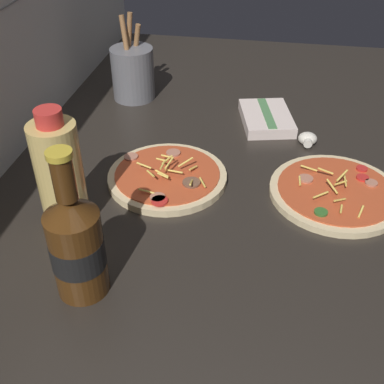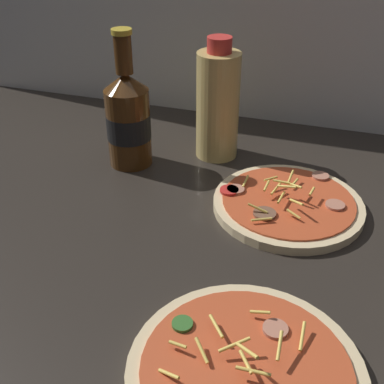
# 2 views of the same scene
# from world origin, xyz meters

# --- Properties ---
(counter_slab) EXTENTS (1.60, 0.90, 0.03)m
(counter_slab) POSITION_xyz_m (0.00, 0.00, 0.01)
(counter_slab) COLOR #28231E
(counter_slab) RESTS_ON ground
(pizza_near) EXTENTS (0.24, 0.24, 0.05)m
(pizza_near) POSITION_xyz_m (0.00, -0.18, 0.03)
(pizza_near) COLOR beige
(pizza_near) RESTS_ON counter_slab
(pizza_far) EXTENTS (0.22, 0.22, 0.05)m
(pizza_far) POSITION_xyz_m (-0.01, 0.13, 0.03)
(pizza_far) COLOR beige
(pizza_far) RESTS_ON counter_slab
(beer_bottle) EXTENTS (0.07, 0.07, 0.23)m
(beer_bottle) POSITION_xyz_m (-0.29, 0.19, 0.11)
(beer_bottle) COLOR #47280F
(beer_bottle) RESTS_ON counter_slab
(oil_bottle) EXTENTS (0.07, 0.07, 0.21)m
(oil_bottle) POSITION_xyz_m (-0.15, 0.27, 0.12)
(oil_bottle) COLOR #D6B766
(oil_bottle) RESTS_ON counter_slab
(mushroom_left) EXTENTS (0.04, 0.04, 0.03)m
(mushroom_left) POSITION_xyz_m (0.17, -0.13, 0.04)
(mushroom_left) COLOR white
(mushroom_left) RESTS_ON counter_slab
(utensil_crock) EXTENTS (0.10, 0.10, 0.20)m
(utensil_crock) POSITION_xyz_m (0.33, 0.29, 0.09)
(utensil_crock) COLOR slate
(utensil_crock) RESTS_ON counter_slab
(dish_towel) EXTENTS (0.17, 0.14, 0.03)m
(dish_towel) POSITION_xyz_m (0.25, -0.04, 0.04)
(dish_towel) COLOR beige
(dish_towel) RESTS_ON counter_slab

